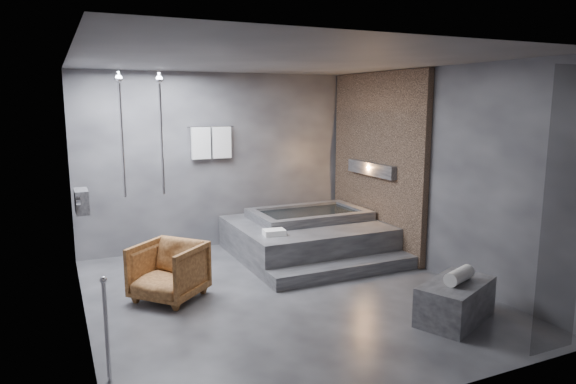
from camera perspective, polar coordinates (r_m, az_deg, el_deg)
name	(u,v)px	position (r m, az deg, el deg)	size (l,w,h in m)	color
room	(303,151)	(6.41, 1.73, 4.54)	(5.00, 5.04, 2.82)	#2B2B2E
tub_deck	(306,238)	(8.03, 2.02, -5.10)	(2.20, 2.00, 0.50)	#303033
tub_step	(345,270)	(7.09, 6.35, -8.57)	(2.20, 0.36, 0.18)	#303033
concrete_bench	(455,301)	(5.95, 18.10, -11.46)	(0.95, 0.52, 0.43)	#323335
driftwood_chair	(169,271)	(6.36, -13.11, -8.55)	(0.73, 0.75, 0.69)	#4D2B13
rolled_towel	(459,276)	(5.85, 18.49, -8.81)	(0.15, 0.15, 0.43)	white
deck_towel	(274,232)	(7.20, -1.55, -4.50)	(0.30, 0.22, 0.08)	white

